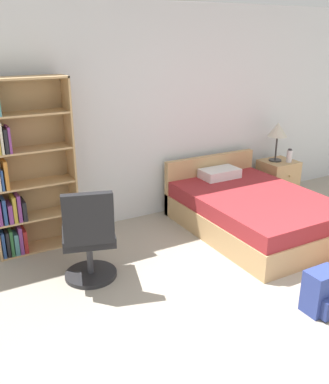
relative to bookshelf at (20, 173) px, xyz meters
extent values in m
cube|color=silver|center=(1.73, 0.25, 0.42)|extent=(9.00, 0.06, 2.60)
cube|color=tan|center=(0.54, -0.01, 0.04)|extent=(0.02, 0.30, 1.84)
cube|color=#A48256|center=(0.12, 0.13, 0.04)|extent=(0.87, 0.01, 1.84)
cube|color=tan|center=(0.12, -0.01, -0.87)|extent=(0.83, 0.28, 0.02)
cube|color=navy|center=(-0.27, -0.07, -0.72)|extent=(0.03, 0.16, 0.28)
cube|color=black|center=(-0.23, -0.03, -0.72)|extent=(0.03, 0.23, 0.28)
cube|color=#2D6638|center=(-0.19, -0.04, -0.72)|extent=(0.03, 0.22, 0.28)
cube|color=teal|center=(-0.14, -0.06, -0.74)|extent=(0.04, 0.17, 0.24)
cube|color=#7A387F|center=(-0.10, -0.06, -0.71)|extent=(0.04, 0.18, 0.30)
cube|color=maroon|center=(-0.05, -0.03, -0.74)|extent=(0.04, 0.23, 0.25)
cube|color=tan|center=(0.12, -0.01, -0.50)|extent=(0.83, 0.28, 0.02)
cube|color=navy|center=(-0.22, -0.05, -0.36)|extent=(0.03, 0.19, 0.27)
cube|color=#7A387F|center=(-0.17, -0.04, -0.39)|extent=(0.04, 0.21, 0.20)
cube|color=gold|center=(-0.12, -0.06, -0.35)|extent=(0.04, 0.18, 0.28)
cube|color=#7A387F|center=(-0.07, -0.05, -0.35)|extent=(0.04, 0.20, 0.29)
cube|color=black|center=(-0.02, -0.03, -0.39)|extent=(0.04, 0.23, 0.21)
cube|color=tan|center=(0.12, -0.01, -0.14)|extent=(0.83, 0.28, 0.02)
cube|color=navy|center=(-0.20, -0.06, -0.02)|extent=(0.02, 0.17, 0.21)
cube|color=orange|center=(-0.16, -0.06, 0.02)|extent=(0.04, 0.18, 0.30)
cube|color=tan|center=(0.12, -0.01, 0.23)|extent=(0.83, 0.28, 0.02)
cube|color=beige|center=(-0.16, -0.07, 0.40)|extent=(0.02, 0.16, 0.31)
cube|color=black|center=(-0.12, -0.03, 0.36)|extent=(0.03, 0.23, 0.24)
cube|color=#7A387F|center=(-0.08, -0.05, 0.37)|extent=(0.02, 0.20, 0.26)
cube|color=tan|center=(0.12, -0.01, 0.60)|extent=(0.83, 0.28, 0.02)
cube|color=tan|center=(0.12, -0.01, 0.95)|extent=(0.87, 0.30, 0.02)
cube|color=tan|center=(2.47, -0.85, -0.74)|extent=(1.37, 1.94, 0.29)
cube|color=maroon|center=(2.47, -0.85, -0.50)|extent=(1.34, 1.90, 0.18)
cube|color=tan|center=(2.47, 0.08, -0.52)|extent=(1.37, 0.08, 0.72)
cube|color=white|center=(2.47, -0.13, -0.35)|extent=(0.50, 0.30, 0.12)
cylinder|color=#232326|center=(0.40, -0.87, -0.86)|extent=(0.50, 0.50, 0.04)
cylinder|color=#333338|center=(0.40, -0.87, -0.67)|extent=(0.06, 0.06, 0.35)
cube|color=black|center=(0.40, -0.87, -0.44)|extent=(0.60, 0.60, 0.10)
cube|color=black|center=(0.32, -1.14, -0.15)|extent=(0.44, 0.20, 0.47)
cube|color=tan|center=(3.52, -0.11, -0.61)|extent=(0.47, 0.43, 0.55)
sphere|color=tan|center=(3.52, -0.34, -0.50)|extent=(0.02, 0.02, 0.02)
cylinder|color=#333333|center=(3.47, -0.08, -0.32)|extent=(0.18, 0.18, 0.02)
cylinder|color=#333333|center=(3.47, -0.08, -0.15)|extent=(0.02, 0.02, 0.33)
cone|color=beige|center=(3.47, -0.08, 0.12)|extent=(0.27, 0.27, 0.19)
cylinder|color=silver|center=(3.59, -0.22, -0.25)|extent=(0.08, 0.08, 0.17)
cylinder|color=#2D2D33|center=(3.59, -0.22, -0.15)|extent=(0.05, 0.05, 0.02)
cube|color=navy|center=(1.91, -2.36, -0.69)|extent=(0.29, 0.20, 0.38)
camera|label=1|loc=(-0.76, -4.41, 1.33)|focal=40.00mm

